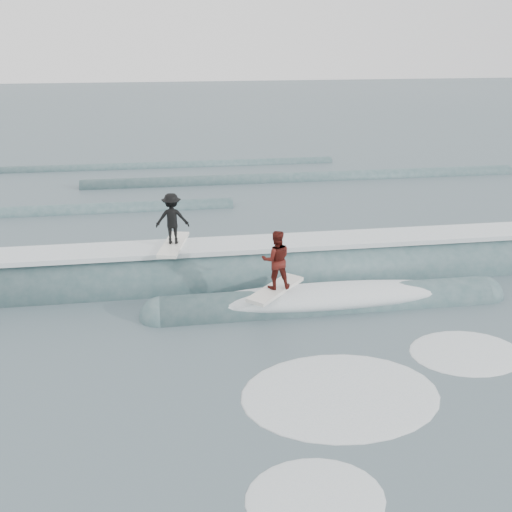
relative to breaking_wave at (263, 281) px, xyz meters
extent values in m
plane|color=#3F545C|center=(-0.31, -5.90, -0.05)|extent=(160.00, 160.00, 0.00)
cylinder|color=#35565A|center=(-0.31, 0.37, -0.05)|extent=(18.70, 2.02, 2.02)
cylinder|color=#35565A|center=(1.49, -1.83, -0.05)|extent=(9.00, 1.11, 1.11)
sphere|color=#35565A|center=(-3.01, -1.83, -0.05)|extent=(1.11, 1.11, 1.11)
sphere|color=#35565A|center=(5.99, -1.83, -0.05)|extent=(1.11, 1.11, 1.11)
cube|color=white|center=(-0.31, 0.37, 1.04)|extent=(18.00, 1.30, 0.14)
ellipsoid|color=white|center=(1.49, -1.83, 0.25)|extent=(7.60, 1.30, 0.60)
cube|color=white|center=(-2.57, 0.37, 1.16)|extent=(0.98, 2.07, 0.10)
imported|color=black|center=(-2.57, 0.37, 1.95)|extent=(0.99, 0.61, 1.48)
cube|color=white|center=(0.04, -1.83, 0.56)|extent=(1.76, 1.84, 0.10)
imported|color=#4A120D|center=(0.04, -1.83, 1.40)|extent=(0.78, 0.62, 1.58)
ellipsoid|color=white|center=(-0.53, -8.46, -0.05)|extent=(2.29, 1.56, 0.10)
ellipsoid|color=white|center=(4.02, -4.65, -0.05)|extent=(2.78, 1.90, 0.10)
ellipsoid|color=white|center=(0.67, -5.80, -0.05)|extent=(4.04, 2.75, 0.10)
cylinder|color=#35565A|center=(4.14, 12.10, -0.05)|extent=(22.00, 0.80, 0.80)
cylinder|color=#35565A|center=(-4.44, 16.10, -0.05)|extent=(22.00, 0.60, 0.60)
camera|label=1|loc=(-2.52, -15.28, 6.90)|focal=40.00mm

